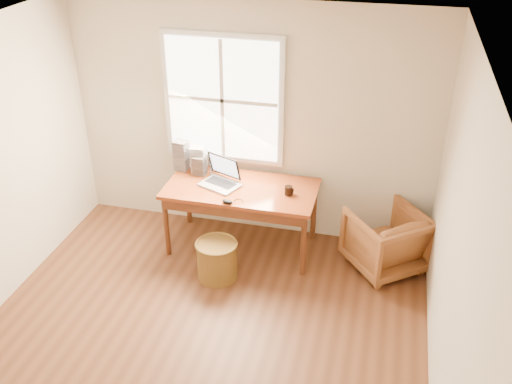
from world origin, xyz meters
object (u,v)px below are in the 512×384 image
(wicker_stool, at_px, (217,260))
(laptop, at_px, (219,174))
(desk, at_px, (241,189))
(coffee_mug, at_px, (288,191))
(cd_stack_a, at_px, (198,160))
(armchair, at_px, (386,240))

(wicker_stool, height_order, laptop, laptop)
(desk, height_order, wicker_stool, desk)
(desk, relative_size, coffee_mug, 17.35)
(coffee_mug, height_order, cd_stack_a, cd_stack_a)
(laptop, bearing_deg, cd_stack_a, 164.34)
(coffee_mug, bearing_deg, wicker_stool, -126.11)
(desk, height_order, coffee_mug, coffee_mug)
(laptop, relative_size, coffee_mug, 4.40)
(coffee_mug, bearing_deg, cd_stack_a, 177.72)
(armchair, xyz_separation_m, laptop, (-1.78, -0.03, 0.57))
(armchair, xyz_separation_m, wicker_stool, (-1.65, -0.59, -0.12))
(laptop, height_order, coffee_mug, laptop)
(desk, distance_m, wicker_stool, 0.80)
(laptop, xyz_separation_m, coffee_mug, (0.74, -0.00, -0.10))
(coffee_mug, relative_size, cd_stack_a, 0.31)
(armchair, distance_m, coffee_mug, 1.14)
(wicker_stool, xyz_separation_m, coffee_mug, (0.61, 0.56, 0.59))
(wicker_stool, distance_m, coffee_mug, 1.02)
(desk, relative_size, cd_stack_a, 5.40)
(armchair, bearing_deg, cd_stack_a, -44.14)
(cd_stack_a, bearing_deg, wicker_stool, -61.21)
(armchair, height_order, coffee_mug, coffee_mug)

